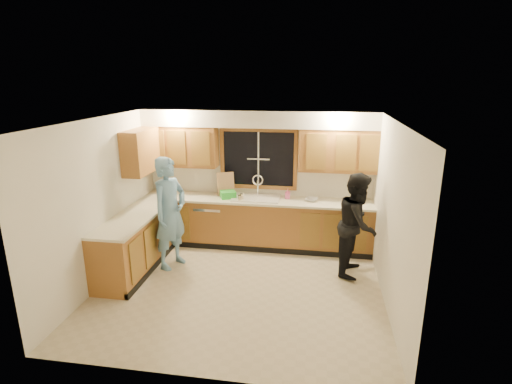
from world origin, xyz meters
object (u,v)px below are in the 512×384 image
knife_block (165,187)px  soap_bottle (288,194)px  stove (118,259)px  dish_crate (228,195)px  dishwasher (212,222)px  bowl (312,200)px  man (170,213)px  woman (357,224)px  sink (256,201)px

knife_block → soap_bottle: knife_block is taller
knife_block → stove: bearing=-128.1°
dish_crate → soap_bottle: soap_bottle is taller
dishwasher → dish_crate: dish_crate is taller
dishwasher → bowl: size_ratio=3.70×
man → dish_crate: bearing=-14.4°
man → dish_crate: (0.74, 1.00, 0.05)m
man → woman: man is taller
knife_block → dish_crate: (1.28, -0.15, -0.06)m
woman → bowl: size_ratio=7.45×
woman → dish_crate: (-2.26, 0.77, 0.16)m
soap_bottle → sink: bearing=-170.6°
knife_block → bowl: (2.80, -0.11, -0.09)m
knife_block → dish_crate: bearing=-44.7°
woman → dishwasher: bearing=86.1°
woman → knife_block: woman is taller
stove → man: size_ratio=0.48×
dish_crate → bowl: bearing=1.6°
sink → dish_crate: bearing=-176.8°
sink → knife_block: (-1.79, 0.12, 0.17)m
woman → knife_block: size_ratio=7.03×
man → sink: bearing=-28.7°
dishwasher → man: (-0.40, -1.02, 0.52)m
dishwasher → woman: 2.75m
stove → man: man is taller
dishwasher → knife_block: size_ratio=3.49×
man → knife_block: 1.28m
dishwasher → man: man is taller
man → dishwasher: bearing=0.2°
sink → stove: (-1.80, -1.82, -0.41)m
sink → knife_block: sink is taller
bowl → soap_bottle: bearing=169.4°
knife_block → dish_crate: 1.29m
man → woman: 3.01m
stove → man: 1.07m
sink → dish_crate: sink is taller
dishwasher → stove: size_ratio=0.91×
man → knife_block: bearing=46.9°
woman → soap_bottle: bearing=65.7°
woman → dish_crate: woman is taller
dish_crate → stove: bearing=-125.5°
sink → bowl: sink is taller
knife_block → soap_bottle: 2.36m
sink → knife_block: 1.81m
stove → soap_bottle: 3.10m
man → stove: bearing=167.2°
soap_bottle → bowl: size_ratio=0.83×
sink → bowl: (1.00, 0.01, 0.08)m
man → woman: size_ratio=1.12×
soap_bottle → dishwasher: bearing=-175.6°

